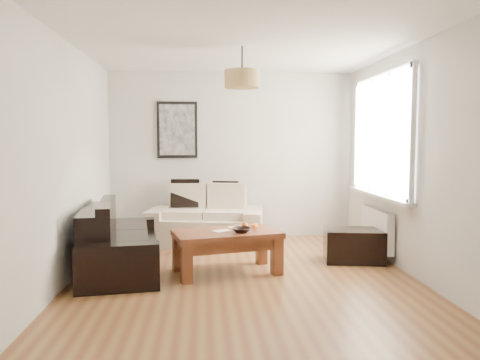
{
  "coord_description": "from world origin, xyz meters",
  "views": [
    {
      "loc": [
        -0.44,
        -5.01,
        1.52
      ],
      "look_at": [
        0.0,
        0.6,
        1.05
      ],
      "focal_mm": 34.55,
      "sensor_mm": 36.0,
      "label": 1
    }
  ],
  "objects": [
    {
      "name": "fruit_bowl",
      "position": [
        -0.01,
        0.13,
        0.52
      ],
      "size": [
        0.27,
        0.27,
        0.05
      ],
      "primitive_type": "imported",
      "rotation": [
        0.0,
        0.0,
        -0.27
      ],
      "color": "black",
      "rests_on": "coffee_table"
    },
    {
      "name": "cushion_left",
      "position": [
        -0.73,
        1.98,
        0.73
      ],
      "size": [
        0.43,
        0.16,
        0.42
      ],
      "primitive_type": "cube",
      "rotation": [
        0.0,
        0.0,
        -0.07
      ],
      "color": "black",
      "rests_on": "loveseat_cream"
    },
    {
      "name": "sofa_leather",
      "position": [
        -1.43,
        0.41,
        0.37
      ],
      "size": [
        1.08,
        1.83,
        0.75
      ],
      "primitive_type": null,
      "rotation": [
        0.0,
        0.0,
        1.71
      ],
      "color": "black",
      "rests_on": "floor"
    },
    {
      "name": "coffee_table",
      "position": [
        -0.18,
        0.23,
        0.25
      ],
      "size": [
        1.32,
        0.92,
        0.49
      ],
      "primitive_type": null,
      "rotation": [
        0.0,
        0.0,
        0.24
      ],
      "color": "brown",
      "rests_on": "floor"
    },
    {
      "name": "ceiling",
      "position": [
        0.0,
        0.0,
        2.6
      ],
      "size": [
        3.8,
        4.5,
        0.0
      ],
      "primitive_type": null,
      "color": "white",
      "rests_on": "floor"
    },
    {
      "name": "orange_b",
      "position": [
        0.16,
        0.32,
        0.53
      ],
      "size": [
        0.07,
        0.07,
        0.07
      ],
      "primitive_type": "sphere",
      "rotation": [
        0.0,
        0.0,
        0.06
      ],
      "color": "orange",
      "rests_on": "fruit_bowl"
    },
    {
      "name": "wall_left",
      "position": [
        -1.9,
        0.0,
        1.3
      ],
      "size": [
        0.04,
        4.5,
        2.6
      ],
      "primitive_type": null,
      "color": "silver",
      "rests_on": "floor"
    },
    {
      "name": "poster",
      "position": [
        -0.85,
        2.22,
        1.7
      ],
      "size": [
        0.62,
        0.04,
        0.87
      ],
      "primitive_type": null,
      "color": "black",
      "rests_on": "wall_back"
    },
    {
      "name": "papers",
      "position": [
        -0.24,
        0.24,
        0.49
      ],
      "size": [
        0.23,
        0.2,
        0.01
      ],
      "primitive_type": "cube",
      "rotation": [
        0.0,
        0.0,
        0.49
      ],
      "color": "white",
      "rests_on": "coffee_table"
    },
    {
      "name": "orange_c",
      "position": [
        0.04,
        0.36,
        0.53
      ],
      "size": [
        0.09,
        0.09,
        0.08
      ],
      "primitive_type": "sphere",
      "rotation": [
        0.0,
        0.0,
        -0.27
      ],
      "color": "#DB5312",
      "rests_on": "fruit_bowl"
    },
    {
      "name": "cushion_right",
      "position": [
        -0.12,
        1.98,
        0.72
      ],
      "size": [
        0.41,
        0.19,
        0.39
      ],
      "primitive_type": "cube",
      "rotation": [
        0.0,
        0.0,
        -0.19
      ],
      "color": "black",
      "rests_on": "loveseat_cream"
    },
    {
      "name": "wall_back",
      "position": [
        0.0,
        2.25,
        1.3
      ],
      "size": [
        3.8,
        0.04,
        2.6
      ],
      "primitive_type": null,
      "color": "silver",
      "rests_on": "floor"
    },
    {
      "name": "window_bay",
      "position": [
        1.86,
        0.8,
        1.6
      ],
      "size": [
        0.14,
        1.9,
        1.6
      ],
      "primitive_type": null,
      "color": "white",
      "rests_on": "wall_right"
    },
    {
      "name": "wall_right",
      "position": [
        1.9,
        0.0,
        1.3
      ],
      "size": [
        0.04,
        4.5,
        2.6
      ],
      "primitive_type": null,
      "color": "silver",
      "rests_on": "floor"
    },
    {
      "name": "floor",
      "position": [
        0.0,
        0.0,
        0.0
      ],
      "size": [
        4.5,
        4.5,
        0.0
      ],
      "primitive_type": "plane",
      "color": "brown",
      "rests_on": "ground"
    },
    {
      "name": "pendant_shade",
      "position": [
        0.0,
        0.3,
        2.23
      ],
      "size": [
        0.4,
        0.4,
        0.2
      ],
      "primitive_type": "cylinder",
      "color": "tan",
      "rests_on": "ceiling"
    },
    {
      "name": "orange_a",
      "position": [
        0.14,
        0.27,
        0.53
      ],
      "size": [
        0.08,
        0.08,
        0.06
      ],
      "primitive_type": "sphere",
      "rotation": [
        0.0,
        0.0,
        -0.34
      ],
      "color": "orange",
      "rests_on": "fruit_bowl"
    },
    {
      "name": "loveseat_cream",
      "position": [
        -0.42,
        1.78,
        0.41
      ],
      "size": [
        1.78,
        1.15,
        0.82
      ],
      "primitive_type": null,
      "rotation": [
        0.0,
        0.0,
        -0.16
      ],
      "color": "beige",
      "rests_on": "floor"
    },
    {
      "name": "ottoman",
      "position": [
        1.45,
        0.61,
        0.21
      ],
      "size": [
        0.79,
        0.57,
        0.41
      ],
      "primitive_type": "cube",
      "rotation": [
        0.0,
        0.0,
        -0.16
      ],
      "color": "black",
      "rests_on": "floor"
    },
    {
      "name": "wall_front",
      "position": [
        0.0,
        -2.25,
        1.3
      ],
      "size": [
        3.8,
        0.04,
        2.6
      ],
      "primitive_type": null,
      "color": "silver",
      "rests_on": "floor"
    },
    {
      "name": "radiator",
      "position": [
        1.82,
        0.8,
        0.38
      ],
      "size": [
        0.1,
        0.9,
        0.52
      ],
      "primitive_type": "cube",
      "color": "white",
      "rests_on": "wall_right"
    }
  ]
}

